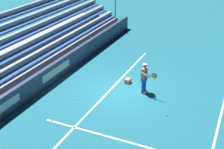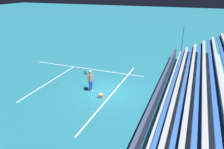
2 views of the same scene
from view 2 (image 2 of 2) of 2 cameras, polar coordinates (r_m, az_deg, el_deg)
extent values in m
plane|color=#1E6B7F|center=(17.63, -1.23, -4.45)|extent=(160.00, 160.00, 0.00)
cube|color=white|center=(17.47, 0.30, -4.70)|extent=(12.00, 0.10, 0.01)
cube|color=white|center=(22.63, -6.65, 1.57)|extent=(0.10, 12.00, 0.01)
cube|color=white|center=(20.19, -15.83, -1.75)|extent=(8.22, 0.10, 0.01)
cube|color=#384260|center=(16.43, 11.96, -4.91)|extent=(22.26, 0.24, 1.10)
cube|color=silver|center=(16.69, 11.72, -4.24)|extent=(2.80, 0.01, 0.44)
cube|color=silver|center=(20.76, 13.92, 0.91)|extent=(2.20, 0.01, 0.40)
cube|color=#9EA3A8|center=(16.32, 21.01, -6.19)|extent=(21.15, 4.00, 1.10)
cube|color=#2D5BAD|center=(16.07, 15.64, -3.42)|extent=(20.72, 0.40, 0.12)
cube|color=#9EA3A8|center=(15.99, 16.69, -3.09)|extent=(21.15, 0.24, 0.45)
cube|color=#2D5BAD|center=(15.85, 18.67, -2.35)|extent=(20.72, 0.40, 0.12)
cube|color=#9EA3A8|center=(15.79, 19.74, -2.01)|extent=(21.15, 0.24, 0.45)
cube|color=#2D5BAD|center=(15.69, 21.76, -1.25)|extent=(20.72, 0.40, 0.12)
cube|color=#9EA3A8|center=(15.65, 22.85, -0.90)|extent=(21.15, 0.24, 0.45)
cube|color=#2D5BAD|center=(15.58, 24.91, -0.12)|extent=(20.72, 0.40, 0.12)
cube|color=#9EA3A8|center=(15.56, 26.01, 0.23)|extent=(21.15, 0.24, 0.45)
cylinder|color=#4C70B2|center=(25.56, 17.81, 7.57)|extent=(0.08, 0.08, 3.85)
cylinder|color=blue|center=(17.56, -5.77, -3.08)|extent=(0.15, 0.15, 0.88)
cylinder|color=blue|center=(17.72, -5.35, -2.82)|extent=(0.15, 0.15, 0.88)
cube|color=white|center=(17.77, -5.88, -4.19)|extent=(0.16, 0.29, 0.09)
cube|color=white|center=(17.92, -5.46, -3.92)|extent=(0.16, 0.29, 0.09)
cube|color=blue|center=(17.49, -5.60, -1.88)|extent=(0.37, 0.27, 0.20)
cube|color=#A37556|center=(17.35, -5.65, -0.76)|extent=(0.39, 0.27, 0.58)
sphere|color=#A37556|center=(17.19, -5.73, 0.56)|extent=(0.21, 0.21, 0.21)
cylinder|color=white|center=(17.16, -5.74, 0.84)|extent=(0.20, 0.20, 0.05)
cylinder|color=#A37556|center=(17.18, -6.13, -1.16)|extent=(0.09, 0.09, 0.56)
cylinder|color=#A37556|center=(17.62, -5.71, -0.22)|extent=(0.19, 0.59, 0.24)
cylinder|color=black|center=(17.74, -6.34, 0.08)|extent=(0.08, 0.30, 0.03)
torus|color=black|center=(17.88, -7.06, 0.37)|extent=(0.08, 0.31, 0.31)
cylinder|color=#D6D14C|center=(17.88, -7.06, 0.37)|extent=(0.05, 0.27, 0.27)
cube|color=#A87F51|center=(16.71, -2.88, -5.56)|extent=(0.40, 0.30, 0.26)
sphere|color=#CCE533|center=(18.72, 5.65, -2.80)|extent=(0.07, 0.07, 0.07)
sphere|color=#CCE533|center=(20.71, 7.58, -0.38)|extent=(0.07, 0.07, 0.07)
sphere|color=#CCE533|center=(19.35, -12.64, -2.40)|extent=(0.07, 0.07, 0.07)
sphere|color=#CCE533|center=(16.72, -5.33, -5.99)|extent=(0.07, 0.07, 0.07)
sphere|color=#CCE533|center=(14.97, -5.09, -9.59)|extent=(0.07, 0.07, 0.07)
sphere|color=#CCE533|center=(20.02, -7.88, -1.19)|extent=(0.07, 0.07, 0.07)
sphere|color=#CCE533|center=(16.45, -8.46, -6.65)|extent=(0.07, 0.07, 0.07)
sphere|color=#CCE533|center=(15.13, -9.11, -9.44)|extent=(0.07, 0.07, 0.07)
camera|label=1|loc=(31.16, -1.52, 22.86)|focal=50.00mm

